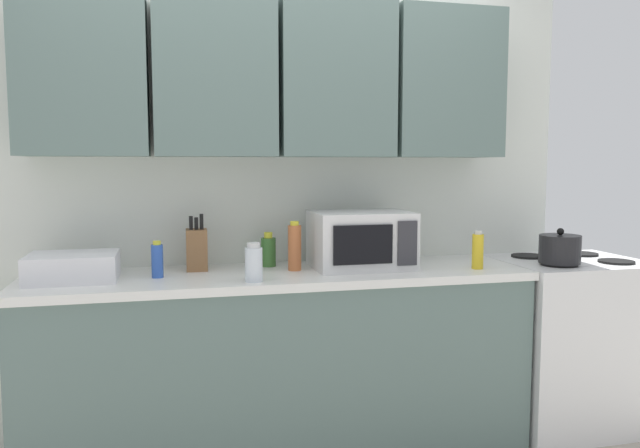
{
  "coord_description": "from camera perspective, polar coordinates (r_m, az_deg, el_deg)",
  "views": [
    {
      "loc": [
        -0.52,
        -3.17,
        1.42
      ],
      "look_at": [
        0.2,
        -0.25,
        1.12
      ],
      "focal_mm": 34.47,
      "sensor_mm": 36.0,
      "label": 1
    }
  ],
  "objects": [
    {
      "name": "bottle_green_oil",
      "position": [
        3.1,
        -4.82,
        -2.52
      ],
      "size": [
        0.07,
        0.07,
        0.17
      ],
      "color": "#386B2D",
      "rests_on": "counter_run"
    },
    {
      "name": "bottle_yellow_mustard",
      "position": [
        3.12,
        14.43,
        -2.42
      ],
      "size": [
        0.06,
        0.06,
        0.19
      ],
      "color": "gold",
      "rests_on": "counter_run"
    },
    {
      "name": "wall_back_with_cabinets",
      "position": [
        3.15,
        -4.43,
        8.51
      ],
      "size": [
        3.25,
        0.38,
        2.6
      ],
      "color": "silver",
      "rests_on": "ground_plane"
    },
    {
      "name": "stove_range",
      "position": [
        3.66,
        22.0,
        -10.05
      ],
      "size": [
        0.76,
        0.64,
        0.91
      ],
      "color": "silver",
      "rests_on": "ground_plane"
    },
    {
      "name": "bottle_blue_cleaner",
      "position": [
        2.88,
        -14.87,
        -3.28
      ],
      "size": [
        0.05,
        0.05,
        0.17
      ],
      "color": "#2D56B7",
      "rests_on": "counter_run"
    },
    {
      "name": "bottle_clear_tall",
      "position": [
        2.71,
        -6.18,
        -3.64
      ],
      "size": [
        0.08,
        0.08,
        0.17
      ],
      "color": "silver",
      "rests_on": "counter_run"
    },
    {
      "name": "counter_run",
      "position": [
        3.07,
        -3.53,
        -12.7
      ],
      "size": [
        2.38,
        0.63,
        0.9
      ],
      "color": "slate",
      "rests_on": "ground_plane"
    },
    {
      "name": "dish_rack",
      "position": [
        2.94,
        -21.94,
        -3.73
      ],
      "size": [
        0.38,
        0.3,
        0.12
      ],
      "primitive_type": "cube",
      "color": "silver",
      "rests_on": "counter_run"
    },
    {
      "name": "bottle_spice_jar",
      "position": [
        2.97,
        -2.37,
        -2.15
      ],
      "size": [
        0.06,
        0.06,
        0.24
      ],
      "color": "#BC6638",
      "rests_on": "counter_run"
    },
    {
      "name": "knife_block",
      "position": [
        3.04,
        -11.38,
        -2.29
      ],
      "size": [
        0.1,
        0.12,
        0.27
      ],
      "color": "brown",
      "rests_on": "counter_run"
    },
    {
      "name": "kettle",
      "position": [
        3.35,
        21.37,
        -2.17
      ],
      "size": [
        0.21,
        0.21,
        0.18
      ],
      "color": "black",
      "rests_on": "stove_range"
    },
    {
      "name": "microwave",
      "position": [
        3.05,
        3.83,
        -1.46
      ],
      "size": [
        0.48,
        0.37,
        0.28
      ],
      "color": "silver",
      "rests_on": "counter_run"
    }
  ]
}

